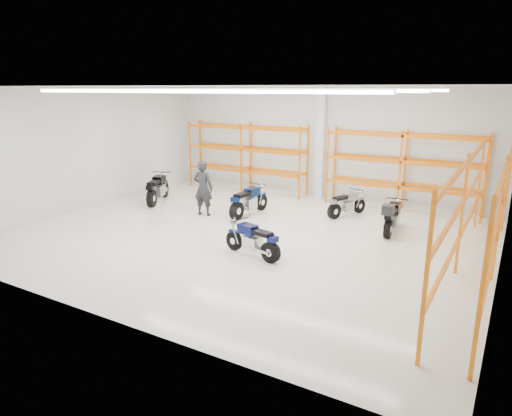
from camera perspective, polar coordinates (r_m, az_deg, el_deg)
The scene contains 12 objects.
ground at distance 14.34m, azimuth -1.14°, elevation -3.37°, with size 14.00×14.00×0.00m, color silver.
room_shell at distance 13.70m, azimuth -1.15°, elevation 9.82°, with size 14.02×12.02×4.51m.
motorcycle_main at distance 12.36m, azimuth -0.24°, elevation -4.16°, with size 1.94×0.79×0.96m.
motorcycle_back_a at distance 18.67m, azimuth -12.25°, elevation 2.28°, with size 1.13×2.20×1.14m.
motorcycle_back_b at distance 16.37m, azimuth -1.04°, elevation 0.77°, with size 0.73×2.19×1.08m.
motorcycle_back_c at distance 16.60m, azimuth 11.13°, elevation 0.43°, with size 0.91×1.79×0.92m.
motorcycle_back_d at distance 14.96m, azimuth 16.62°, elevation -1.14°, with size 0.68×2.12×1.09m.
standing_man at distance 16.42m, azimuth -6.62°, elevation 2.47°, with size 0.72×0.48×1.99m, color black.
structural_column at distance 18.97m, azimuth 8.13°, elevation 7.92°, with size 0.32×0.32×4.50m, color white.
pallet_racking_back_left at distance 20.26m, azimuth -1.28°, elevation 7.17°, with size 5.67×0.87×3.00m.
pallet_racking_back_right at distance 17.70m, azimuth 17.91°, elevation 5.36°, with size 5.67×0.87×3.00m.
pallet_racking_side at distance 11.93m, azimuth 26.42°, elevation 0.37°, with size 0.87×9.07×3.00m.
Camera 1 is at (7.13, -11.62, 4.46)m, focal length 32.00 mm.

